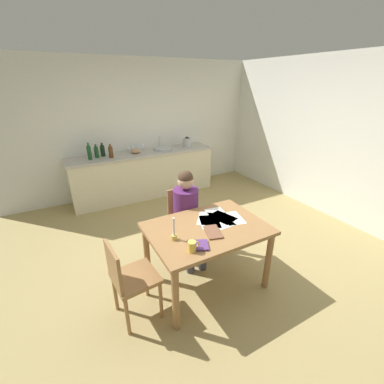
{
  "coord_description": "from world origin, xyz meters",
  "views": [
    {
      "loc": [
        -1.49,
        -2.49,
        2.18
      ],
      "look_at": [
        -0.03,
        0.18,
        0.85
      ],
      "focal_mm": 23.75,
      "sensor_mm": 36.0,
      "label": 1
    }
  ],
  "objects": [
    {
      "name": "kitchen_counter",
      "position": [
        0.0,
        2.24,
        0.45
      ],
      "size": [
        2.84,
        0.64,
        0.9
      ],
      "color": "beige",
      "rests_on": "ground"
    },
    {
      "name": "paper_letter",
      "position": [
        -0.15,
        -0.45,
        0.76
      ],
      "size": [
        0.31,
        0.35,
        0.0
      ],
      "primitive_type": "cube",
      "rotation": [
        0.0,
        0.0,
        -0.39
      ],
      "color": "white",
      "rests_on": "dining_table"
    },
    {
      "name": "paper_bill",
      "position": [
        0.12,
        -0.5,
        0.76
      ],
      "size": [
        0.27,
        0.34,
        0.0
      ],
      "primitive_type": "cube",
      "rotation": [
        0.0,
        0.0,
        -0.23
      ],
      "color": "white",
      "rests_on": "dining_table"
    },
    {
      "name": "wine_glass_back_right",
      "position": [
        -0.22,
        2.39,
        1.01
      ],
      "size": [
        0.07,
        0.07,
        0.15
      ],
      "color": "silver",
      "rests_on": "kitchen_counter"
    },
    {
      "name": "sink_unit",
      "position": [
        0.42,
        2.24,
        0.92
      ],
      "size": [
        0.36,
        0.36,
        0.24
      ],
      "color": "#B2B7BC",
      "rests_on": "kitchen_counter"
    },
    {
      "name": "wall_right",
      "position": [
        2.6,
        0.0,
        1.3
      ],
      "size": [
        0.12,
        5.2,
        2.6
      ],
      "primitive_type": "cube",
      "color": "silver",
      "rests_on": "ground"
    },
    {
      "name": "bottle_oil",
      "position": [
        -0.98,
        2.21,
        1.03
      ],
      "size": [
        0.07,
        0.07,
        0.3
      ],
      "color": "#194C23",
      "rests_on": "kitchen_counter"
    },
    {
      "name": "chair_side_empty",
      "position": [
        -1.12,
        -0.58,
        0.49
      ],
      "size": [
        0.43,
        0.43,
        0.87
      ],
      "color": "#9E7042",
      "rests_on": "ground"
    },
    {
      "name": "coffee_mug",
      "position": [
        -0.57,
        -0.81,
        0.81
      ],
      "size": [
        0.12,
        0.08,
        0.1
      ],
      "color": "#F2CC4C",
      "rests_on": "dining_table"
    },
    {
      "name": "chair_at_table",
      "position": [
        -0.16,
        0.16,
        0.5
      ],
      "size": [
        0.45,
        0.45,
        0.88
      ],
      "color": "#9E7042",
      "rests_on": "ground"
    },
    {
      "name": "paper_envelope",
      "position": [
        -0.03,
        -0.5,
        0.76
      ],
      "size": [
        0.22,
        0.3,
        0.0
      ],
      "primitive_type": "cube",
      "rotation": [
        0.0,
        0.0,
        0.03
      ],
      "color": "white",
      "rests_on": "dining_table"
    },
    {
      "name": "candlestick",
      "position": [
        -0.64,
        -0.57,
        0.82
      ],
      "size": [
        0.06,
        0.06,
        0.24
      ],
      "color": "gold",
      "rests_on": "dining_table"
    },
    {
      "name": "paper_flyer",
      "position": [
        0.03,
        -0.33,
        0.76
      ],
      "size": [
        0.25,
        0.32,
        0.0
      ],
      "primitive_type": "cube",
      "rotation": [
        0.0,
        0.0,
        -0.15
      ],
      "color": "white",
      "rests_on": "dining_table"
    },
    {
      "name": "wine_glass_near_sink",
      "position": [
        0.06,
        2.39,
        1.01
      ],
      "size": [
        0.07,
        0.07,
        0.15
      ],
      "color": "silver",
      "rests_on": "kitchen_counter"
    },
    {
      "name": "stovetop_kettle",
      "position": [
        0.98,
        2.24,
        1.0
      ],
      "size": [
        0.18,
        0.18,
        0.22
      ],
      "color": "#B7BABF",
      "rests_on": "kitchen_counter"
    },
    {
      "name": "person_seated",
      "position": [
        -0.18,
        0.02,
        0.68
      ],
      "size": [
        0.37,
        0.62,
        1.19
      ],
      "color": "#592666",
      "rests_on": "ground"
    },
    {
      "name": "wine_glass_by_kettle",
      "position": [
        -0.03,
        2.39,
        1.01
      ],
      "size": [
        0.07,
        0.07,
        0.15
      ],
      "color": "silver",
      "rests_on": "kitchen_counter"
    },
    {
      "name": "wall_back",
      "position": [
        0.0,
        2.6,
        1.3
      ],
      "size": [
        5.2,
        0.12,
        2.6
      ],
      "primitive_type": "cube",
      "color": "silver",
      "rests_on": "ground"
    },
    {
      "name": "ground_plane",
      "position": [
        0.0,
        0.0,
        -0.02
      ],
      "size": [
        5.2,
        5.2,
        0.04
      ],
      "primitive_type": "cube",
      "color": "tan"
    },
    {
      "name": "bottle_vinegar",
      "position": [
        -0.85,
        2.27,
        1.0
      ],
      "size": [
        0.07,
        0.07,
        0.25
      ],
      "color": "#194C23",
      "rests_on": "kitchen_counter"
    },
    {
      "name": "bottle_sauce",
      "position": [
        -0.62,
        2.16,
        1.0
      ],
      "size": [
        0.08,
        0.08,
        0.24
      ],
      "color": "#593319",
      "rests_on": "kitchen_counter"
    },
    {
      "name": "book_cookery",
      "position": [
        -0.24,
        -0.65,
        0.76
      ],
      "size": [
        0.21,
        0.28,
        0.02
      ],
      "primitive_type": "cube",
      "rotation": [
        0.0,
        0.0,
        -0.28
      ],
      "color": "brown",
      "rests_on": "dining_table"
    },
    {
      "name": "book_magazine",
      "position": [
        -0.49,
        -0.78,
        0.76
      ],
      "size": [
        0.25,
        0.23,
        0.02
      ],
      "primitive_type": "cube",
      "rotation": [
        0.0,
        0.0,
        -0.44
      ],
      "color": "#593576",
      "rests_on": "dining_table"
    },
    {
      "name": "mixing_bowl",
      "position": [
        -0.14,
        2.24,
        0.94
      ],
      "size": [
        0.19,
        0.19,
        0.08
      ],
      "primitive_type": "ellipsoid",
      "color": "tan",
      "rests_on": "kitchen_counter"
    },
    {
      "name": "dining_table",
      "position": [
        -0.23,
        -0.52,
        0.64
      ],
      "size": [
        1.25,
        0.89,
        0.75
      ],
      "color": "#9E7042",
      "rests_on": "ground"
    },
    {
      "name": "paper_receipt",
      "position": [
        -0.14,
        -0.38,
        0.76
      ],
      "size": [
        0.35,
        0.36,
        0.0
      ],
      "primitive_type": "cube",
      "rotation": [
        0.0,
        0.0,
        -0.66
      ],
      "color": "white",
      "rests_on": "dining_table"
    },
    {
      "name": "paper_notice",
      "position": [
        0.03,
        -0.43,
        0.76
      ],
      "size": [
        0.29,
        0.35,
        0.0
      ],
      "primitive_type": "cube",
      "rotation": [
        0.0,
        0.0,
        0.31
      ],
      "color": "white",
      "rests_on": "dining_table"
    },
    {
      "name": "wine_glass_back_left",
      "position": [
        -0.14,
        2.39,
        1.01
      ],
      "size": [
        0.07,
        0.07,
        0.15
      ],
      "color": "silver",
      "rests_on": "kitchen_counter"
    },
    {
      "name": "bottle_wine_red",
      "position": [
        -0.73,
        2.34,
        1.0
      ],
      "size": [
        0.08,
        0.08,
        0.24
      ],
      "color": "black",
      "rests_on": "kitchen_counter"
    }
  ]
}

